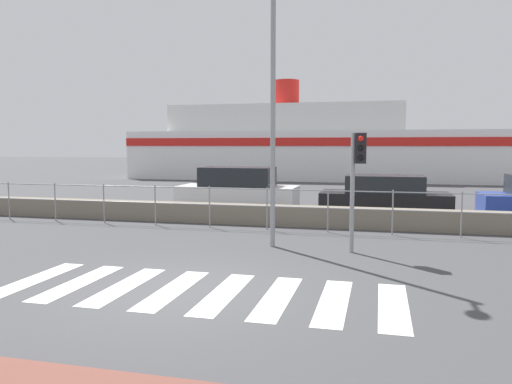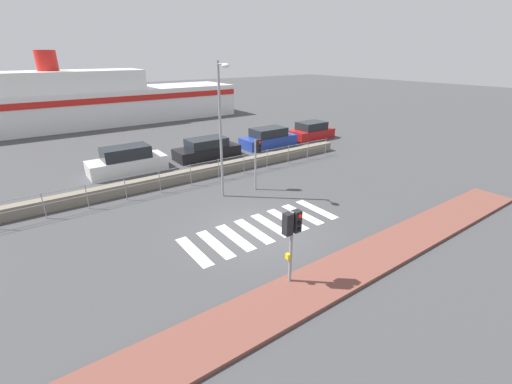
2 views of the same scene
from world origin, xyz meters
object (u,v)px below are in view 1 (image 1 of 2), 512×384
object	(u,v)px
traffic_light_far	(358,165)
parked_car_white	(238,191)
ferry_boat	(325,148)
parked_car_black	(384,197)
streetlamp	(272,79)

from	to	relation	value
traffic_light_far	parked_car_white	bearing A→B (deg)	124.69
parked_car_white	ferry_boat	bearing A→B (deg)	85.34
traffic_light_far	ferry_boat	bearing A→B (deg)	97.85
ferry_boat	parked_car_white	size ratio (longest dim) A/B	6.42
parked_car_black	parked_car_white	bearing A→B (deg)	180.00
streetlamp	parked_car_white	world-z (taller)	streetlamp
traffic_light_far	ferry_boat	world-z (taller)	ferry_boat
traffic_light_far	parked_car_black	bearing A→B (deg)	84.49
traffic_light_far	parked_car_white	world-z (taller)	traffic_light_far
streetlamp	ferry_boat	xyz separation A→B (m)	(-1.37, 24.31, -1.73)
parked_car_black	streetlamp	bearing A→B (deg)	-111.28
traffic_light_far	ferry_boat	distance (m)	24.63
traffic_light_far	streetlamp	size ratio (longest dim) A/B	0.42
traffic_light_far	ferry_boat	xyz separation A→B (m)	(-3.36, 24.40, 0.25)
streetlamp	parked_car_black	world-z (taller)	streetlamp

